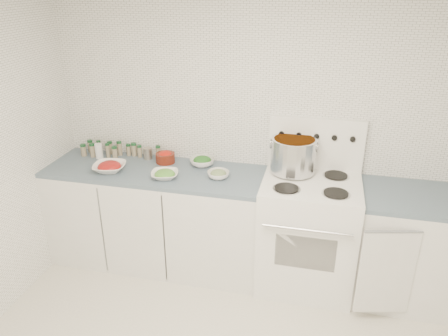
{
  "coord_description": "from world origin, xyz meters",
  "views": [
    {
      "loc": [
        0.51,
        -1.94,
        2.4
      ],
      "look_at": [
        -0.21,
        1.14,
        1.0
      ],
      "focal_mm": 35.0,
      "sensor_mm": 36.0,
      "label": 1
    }
  ],
  "objects_px": {
    "bowl_tomato": "(109,167)",
    "bowl_snowpea": "(165,174)",
    "stove": "(308,230)",
    "stock_pot": "(293,154)"
  },
  "relations": [
    {
      "from": "stove",
      "to": "stock_pot",
      "type": "xyz_separation_m",
      "value": [
        -0.17,
        0.15,
        0.6
      ]
    },
    {
      "from": "stock_pot",
      "to": "bowl_tomato",
      "type": "bearing_deg",
      "value": -170.44
    },
    {
      "from": "stove",
      "to": "bowl_snowpea",
      "type": "xyz_separation_m",
      "value": [
        -1.16,
        -0.13,
        0.43
      ]
    },
    {
      "from": "bowl_tomato",
      "to": "bowl_snowpea",
      "type": "height_order",
      "value": "bowl_tomato"
    },
    {
      "from": "stock_pot",
      "to": "bowl_tomato",
      "type": "height_order",
      "value": "stock_pot"
    },
    {
      "from": "stove",
      "to": "bowl_snowpea",
      "type": "bearing_deg",
      "value": -173.79
    },
    {
      "from": "stove",
      "to": "bowl_snowpea",
      "type": "height_order",
      "value": "stove"
    },
    {
      "from": "stove",
      "to": "bowl_tomato",
      "type": "relative_size",
      "value": 4.44
    },
    {
      "from": "stove",
      "to": "bowl_tomato",
      "type": "distance_m",
      "value": 1.72
    },
    {
      "from": "stove",
      "to": "bowl_tomato",
      "type": "xyz_separation_m",
      "value": [
        -1.66,
        -0.1,
        0.44
      ]
    }
  ]
}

